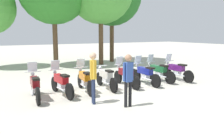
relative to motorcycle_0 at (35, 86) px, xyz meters
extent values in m
plane|color=#BCB7A8|center=(3.63, 0.04, -0.52)|extent=(80.00, 80.00, 0.00)
cylinder|color=black|center=(0.05, 0.73, -0.20)|extent=(0.14, 0.65, 0.64)
cylinder|color=black|center=(-0.05, -0.82, -0.20)|extent=(0.14, 0.65, 0.64)
cube|color=silver|center=(0.05, 0.73, 0.14)|extent=(0.14, 0.37, 0.04)
cube|color=maroon|center=(0.00, 0.01, 0.15)|extent=(0.33, 0.97, 0.30)
cube|color=silver|center=(0.00, -0.04, -0.12)|extent=(0.25, 0.41, 0.24)
cube|color=black|center=(-0.02, -0.39, 0.34)|extent=(0.27, 0.46, 0.08)
cylinder|color=silver|center=(0.05, 0.64, 0.12)|extent=(0.07, 0.23, 0.64)
cylinder|color=silver|center=(0.04, 0.55, 0.45)|extent=(0.62, 0.08, 0.04)
sphere|color=silver|center=(0.05, 0.68, 0.33)|extent=(0.17, 0.17, 0.16)
cylinder|color=silver|center=(-0.18, -0.33, -0.18)|extent=(0.12, 0.70, 0.07)
cube|color=silver|center=(0.05, 0.61, 0.65)|extent=(0.37, 0.16, 0.39)
cylinder|color=black|center=(0.96, 0.80, -0.20)|extent=(0.16, 0.65, 0.64)
cylinder|color=black|center=(1.11, -0.75, -0.20)|extent=(0.16, 0.65, 0.64)
cube|color=silver|center=(0.96, 0.80, 0.14)|extent=(0.15, 0.37, 0.04)
cube|color=red|center=(1.03, 0.07, 0.15)|extent=(0.35, 0.97, 0.30)
cube|color=silver|center=(1.04, 0.02, -0.12)|extent=(0.26, 0.42, 0.24)
cube|color=black|center=(1.07, -0.32, 0.34)|extent=(0.28, 0.46, 0.08)
cylinder|color=silver|center=(0.97, 0.71, 0.12)|extent=(0.07, 0.23, 0.64)
cylinder|color=silver|center=(0.98, 0.62, 0.45)|extent=(0.62, 0.09, 0.04)
sphere|color=silver|center=(0.97, 0.75, 0.33)|extent=(0.17, 0.17, 0.16)
cylinder|color=silver|center=(0.90, -0.29, -0.18)|extent=(0.13, 0.70, 0.07)
cube|color=silver|center=(0.98, 0.68, 0.65)|extent=(0.37, 0.17, 0.39)
cylinder|color=black|center=(2.15, 0.87, -0.20)|extent=(0.17, 0.65, 0.64)
cylinder|color=black|center=(1.99, -0.67, -0.20)|extent=(0.17, 0.65, 0.64)
cube|color=silver|center=(2.15, 0.87, 0.14)|extent=(0.16, 0.37, 0.04)
cube|color=orange|center=(2.08, 0.15, 0.15)|extent=(0.36, 0.97, 0.30)
cube|color=silver|center=(2.07, 0.10, -0.12)|extent=(0.26, 0.42, 0.24)
cube|color=black|center=(2.04, -0.25, 0.34)|extent=(0.29, 0.46, 0.08)
cylinder|color=silver|center=(2.15, 0.78, 0.12)|extent=(0.07, 0.23, 0.64)
cylinder|color=silver|center=(2.14, 0.69, 0.45)|extent=(0.62, 0.10, 0.04)
sphere|color=silver|center=(2.15, 0.82, 0.33)|extent=(0.18, 0.18, 0.16)
cylinder|color=silver|center=(1.88, -0.18, -0.18)|extent=(0.14, 0.70, 0.07)
cube|color=silver|center=(2.14, 0.75, 0.65)|extent=(0.37, 0.17, 0.39)
cylinder|color=black|center=(3.16, 0.91, -0.20)|extent=(0.14, 0.65, 0.64)
cylinder|color=black|center=(3.06, -0.63, -0.20)|extent=(0.14, 0.65, 0.64)
cube|color=silver|center=(3.16, 0.91, 0.14)|extent=(0.14, 0.37, 0.04)
cube|color=silver|center=(3.11, 0.19, 0.15)|extent=(0.32, 0.96, 0.30)
cube|color=silver|center=(3.11, 0.14, -0.12)|extent=(0.25, 0.41, 0.24)
cube|color=black|center=(3.09, -0.21, 0.34)|extent=(0.27, 0.45, 0.08)
cylinder|color=silver|center=(3.15, 0.82, 0.12)|extent=(0.06, 0.23, 0.64)
cylinder|color=silver|center=(3.15, 0.73, 0.45)|extent=(0.62, 0.08, 0.04)
sphere|color=silver|center=(3.16, 0.86, 0.33)|extent=(0.17, 0.17, 0.16)
cylinder|color=silver|center=(2.93, -0.15, -0.18)|extent=(0.12, 0.70, 0.07)
cylinder|color=black|center=(4.15, 0.87, -0.20)|extent=(0.10, 0.64, 0.64)
cylinder|color=black|center=(4.14, -0.68, -0.20)|extent=(0.10, 0.64, 0.64)
cube|color=silver|center=(4.15, 0.87, 0.14)|extent=(0.12, 0.36, 0.04)
cube|color=maroon|center=(4.15, 0.14, 0.15)|extent=(0.27, 0.95, 0.30)
cube|color=silver|center=(4.15, 0.09, -0.12)|extent=(0.22, 0.40, 0.24)
cube|color=black|center=(4.14, -0.26, 0.34)|extent=(0.24, 0.44, 0.08)
cylinder|color=silver|center=(4.15, 0.78, 0.12)|extent=(0.05, 0.23, 0.64)
cylinder|color=silver|center=(4.15, 0.69, 0.45)|extent=(0.62, 0.04, 0.04)
sphere|color=silver|center=(4.15, 0.82, 0.33)|extent=(0.16, 0.16, 0.16)
cylinder|color=silver|center=(3.98, -0.21, -0.18)|extent=(0.07, 0.70, 0.07)
cube|color=silver|center=(4.15, 0.75, 0.65)|extent=(0.36, 0.13, 0.39)
cylinder|color=black|center=(5.19, 0.76, -0.20)|extent=(0.11, 0.64, 0.64)
cylinder|color=black|center=(5.18, -0.79, -0.20)|extent=(0.11, 0.64, 0.64)
cube|color=silver|center=(5.19, 0.76, 0.14)|extent=(0.12, 0.36, 0.04)
cube|color=navy|center=(5.18, 0.04, 0.15)|extent=(0.27, 0.95, 0.30)
cube|color=silver|center=(5.18, -0.01, -0.12)|extent=(0.22, 0.40, 0.24)
cube|color=black|center=(5.18, -0.36, 0.34)|extent=(0.24, 0.44, 0.08)
cylinder|color=silver|center=(5.19, 0.67, 0.12)|extent=(0.05, 0.23, 0.64)
cylinder|color=silver|center=(5.19, 0.58, 0.45)|extent=(0.62, 0.04, 0.04)
sphere|color=silver|center=(5.19, 0.71, 0.33)|extent=(0.16, 0.16, 0.16)
cylinder|color=silver|center=(5.02, -0.31, -0.18)|extent=(0.08, 0.70, 0.07)
cube|color=silver|center=(5.19, 0.64, 0.65)|extent=(0.36, 0.14, 0.39)
cylinder|color=black|center=(6.16, 1.00, -0.20)|extent=(0.15, 0.65, 0.64)
cylinder|color=black|center=(6.28, -0.55, -0.20)|extent=(0.15, 0.65, 0.64)
cube|color=silver|center=(6.16, 1.00, 0.14)|extent=(0.15, 0.37, 0.04)
cube|color=#1E6033|center=(6.21, 0.27, 0.15)|extent=(0.33, 0.97, 0.30)
cube|color=silver|center=(6.22, 0.22, -0.12)|extent=(0.25, 0.42, 0.24)
cube|color=black|center=(6.25, -0.13, 0.34)|extent=(0.27, 0.46, 0.08)
cylinder|color=silver|center=(6.17, 0.91, 0.12)|extent=(0.07, 0.23, 0.64)
cylinder|color=silver|center=(6.17, 0.82, 0.45)|extent=(0.62, 0.08, 0.04)
sphere|color=silver|center=(6.16, 0.95, 0.33)|extent=(0.17, 0.17, 0.16)
cylinder|color=silver|center=(6.08, -0.09, -0.18)|extent=(0.12, 0.70, 0.07)
cube|color=silver|center=(6.17, 0.88, 0.65)|extent=(0.37, 0.16, 0.39)
cylinder|color=black|center=(7.24, 0.77, -0.20)|extent=(0.11, 0.64, 0.64)
cylinder|color=black|center=(7.27, -0.78, -0.20)|extent=(0.11, 0.64, 0.64)
cube|color=silver|center=(7.24, 0.77, 0.14)|extent=(0.13, 0.36, 0.04)
cube|color=#59196B|center=(7.25, 0.04, 0.15)|extent=(0.28, 0.96, 0.30)
cube|color=silver|center=(7.25, -0.01, -0.12)|extent=(0.23, 0.40, 0.24)
cube|color=black|center=(7.26, -0.36, 0.34)|extent=(0.25, 0.44, 0.08)
cylinder|color=silver|center=(7.24, 0.68, 0.12)|extent=(0.05, 0.23, 0.64)
cylinder|color=silver|center=(7.24, 0.59, 0.45)|extent=(0.62, 0.05, 0.04)
sphere|color=silver|center=(7.24, 0.72, 0.33)|extent=(0.16, 0.16, 0.16)
cylinder|color=silver|center=(7.10, -0.31, -0.18)|extent=(0.08, 0.70, 0.07)
cube|color=silver|center=(7.24, 0.65, 0.65)|extent=(0.36, 0.14, 0.39)
cylinder|color=black|center=(2.67, -2.48, -0.08)|extent=(0.11, 0.11, 0.87)
cylinder|color=black|center=(2.50, -2.47, -0.08)|extent=(0.11, 0.11, 0.87)
cube|color=#33519E|center=(2.58, -2.47, 0.68)|extent=(0.23, 0.21, 0.65)
cylinder|color=#33519E|center=(2.74, -2.48, 0.70)|extent=(0.08, 0.08, 0.62)
cylinder|color=#33519E|center=(2.42, -2.47, 0.70)|extent=(0.08, 0.08, 0.62)
sphere|color=#A87A5B|center=(2.58, -2.47, 1.16)|extent=(0.24, 0.24, 0.24)
cylinder|color=#232D4C|center=(1.73, -1.49, -0.07)|extent=(0.13, 0.13, 0.89)
cylinder|color=#232D4C|center=(1.69, -1.66, -0.07)|extent=(0.13, 0.13, 0.89)
cube|color=gold|center=(1.71, -1.58, 0.71)|extent=(0.25, 0.26, 0.67)
cylinder|color=gold|center=(1.75, -1.42, 0.72)|extent=(0.10, 0.10, 0.63)
cylinder|color=gold|center=(1.67, -1.73, 0.72)|extent=(0.10, 0.10, 0.63)
sphere|color=#DBAD89|center=(1.71, -1.58, 1.19)|extent=(0.29, 0.29, 0.24)
cylinder|color=brown|center=(3.05, 8.25, 1.41)|extent=(0.36, 0.36, 3.85)
cylinder|color=brown|center=(6.46, 7.49, 1.43)|extent=(0.36, 0.36, 3.90)
cylinder|color=brown|center=(8.06, 8.63, 1.39)|extent=(0.36, 0.36, 3.81)
camera|label=1|loc=(-1.53, -8.82, 1.99)|focal=36.84mm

